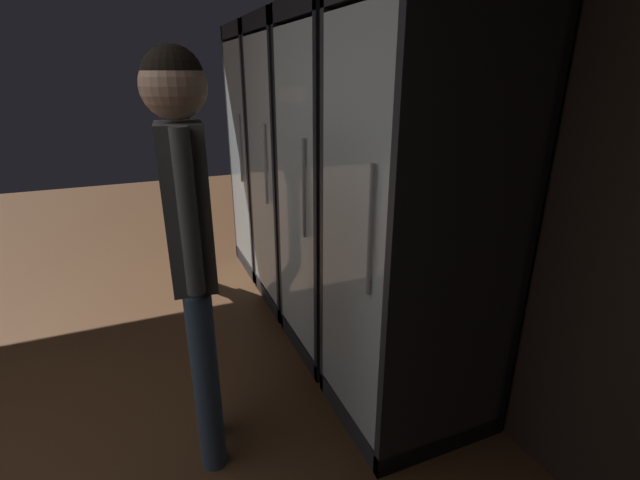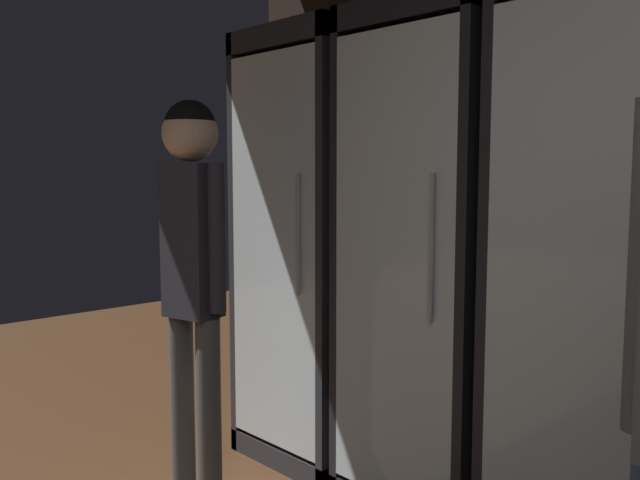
{
  "view_description": "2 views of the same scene",
  "coord_description": "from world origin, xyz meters",
  "views": [
    {
      "loc": [
        1.4,
        1.54,
        1.61
      ],
      "look_at": [
        -0.59,
        2.37,
        0.8
      ],
      "focal_mm": 24.98,
      "sensor_mm": 36.0,
      "label": 1
    },
    {
      "loc": [
        0.09,
        0.49,
        1.32
      ],
      "look_at": [
        -1.89,
        2.35,
        1.05
      ],
      "focal_mm": 37.48,
      "sensor_mm": 36.0,
      "label": 2
    }
  ],
  "objects": [
    {
      "name": "wall_back",
      "position": [
        0.0,
        3.03,
        1.4
      ],
      "size": [
        6.0,
        0.06,
        2.8
      ],
      "primitive_type": "cube",
      "color": "black",
      "rests_on": "ground"
    },
    {
      "name": "cooler_far_left",
      "position": [
        -2.14,
        2.69,
        0.95
      ],
      "size": [
        0.63,
        0.7,
        1.95
      ],
      "color": "#2B2B30",
      "rests_on": "ground"
    },
    {
      "name": "cooler_left",
      "position": [
        -1.46,
        2.69,
        0.95
      ],
      "size": [
        0.63,
        0.7,
        1.95
      ],
      "color": "black",
      "rests_on": "ground"
    },
    {
      "name": "cooler_center",
      "position": [
        -0.79,
        2.69,
        0.96
      ],
      "size": [
        0.63,
        0.7,
        1.95
      ],
      "color": "black",
      "rests_on": "ground"
    },
    {
      "name": "cooler_right",
      "position": [
        -0.11,
        2.69,
        0.95
      ],
      "size": [
        0.63,
        0.7,
        1.95
      ],
      "color": "#2B2B30",
      "rests_on": "ground"
    },
    {
      "name": "shopper_near",
      "position": [
        -0.24,
        1.69,
        1.07
      ],
      "size": [
        0.32,
        0.22,
        1.7
      ],
      "color": "#384C66",
      "rests_on": "ground"
    },
    {
      "name": "shopper_far",
      "position": [
        -2.07,
        1.86,
        1.02
      ],
      "size": [
        0.31,
        0.21,
        1.59
      ],
      "color": "#4C4C4C",
      "rests_on": "ground"
    }
  ]
}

